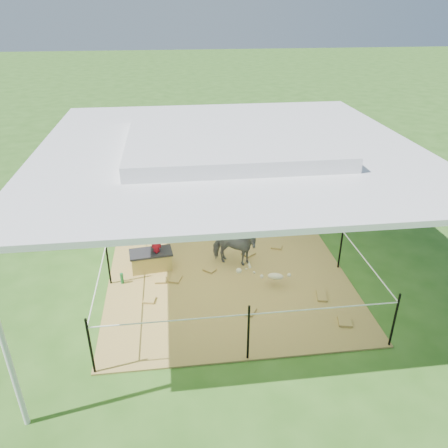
{
  "coord_description": "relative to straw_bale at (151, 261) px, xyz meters",
  "views": [
    {
      "loc": [
        -0.97,
        -7.11,
        4.83
      ],
      "look_at": [
        0.0,
        0.6,
        0.85
      ],
      "focal_mm": 35.0,
      "sensor_mm": 36.0,
      "label": 1
    }
  ],
  "objects": [
    {
      "name": "green_bottle",
      "position": [
        -0.55,
        -0.45,
        -0.07
      ],
      "size": [
        0.07,
        0.07,
        0.22
      ],
      "primitive_type": "cylinder",
      "rotation": [
        0.0,
        0.0,
        0.12
      ],
      "color": "#17672C",
      "rests_on": "hay_patch"
    },
    {
      "name": "hay_patch",
      "position": [
        1.48,
        -0.42,
        -0.19
      ],
      "size": [
        4.6,
        4.6,
        0.03
      ],
      "primitive_type": "cube",
      "color": "brown",
      "rests_on": "ground"
    },
    {
      "name": "pony",
      "position": [
        1.66,
        -0.05,
        0.22
      ],
      "size": [
        1.02,
        0.74,
        0.79
      ],
      "primitive_type": "imported",
      "rotation": [
        0.0,
        0.0,
        1.19
      ],
      "color": "#47474C",
      "rests_on": "hay_patch"
    },
    {
      "name": "canopy_tent",
      "position": [
        1.48,
        -0.42,
        2.49
      ],
      "size": [
        6.3,
        6.3,
        2.9
      ],
      "color": "silver",
      "rests_on": "ground"
    },
    {
      "name": "ground",
      "position": [
        1.48,
        -0.42,
        -0.2
      ],
      "size": [
        90.0,
        90.0,
        0.0
      ],
      "primitive_type": "plane",
      "color": "#2D5919",
      "rests_on": "ground"
    },
    {
      "name": "picnic_table_near",
      "position": [
        3.35,
        7.54,
        0.18
      ],
      "size": [
        2.11,
        1.72,
        0.77
      ],
      "primitive_type": "cube",
      "rotation": [
        0.0,
        0.0,
        -0.22
      ],
      "color": "brown",
      "rests_on": "ground"
    },
    {
      "name": "picnic_table_far",
      "position": [
        6.63,
        8.54,
        0.15
      ],
      "size": [
        2.04,
        1.77,
        0.71
      ],
      "primitive_type": "cube",
      "rotation": [
        0.0,
        0.0,
        -0.37
      ],
      "color": "brown",
      "rests_on": "ground"
    },
    {
      "name": "distant_person",
      "position": [
        3.85,
        7.22,
        0.3
      ],
      "size": [
        0.59,
        0.53,
        1.0
      ],
      "primitive_type": "imported",
      "rotation": [
        0.0,
        0.0,
        2.76
      ],
      "color": "#306FB4",
      "rests_on": "ground"
    },
    {
      "name": "rope_fence",
      "position": [
        1.48,
        -0.42,
        0.44
      ],
      "size": [
        4.54,
        4.54,
        1.0
      ],
      "color": "black",
      "rests_on": "ground"
    },
    {
      "name": "dark_cloth",
      "position": [
        0.0,
        0.0,
        0.2
      ],
      "size": [
        0.88,
        0.53,
        0.04
      ],
      "primitive_type": "cube",
      "rotation": [
        0.0,
        0.0,
        0.12
      ],
      "color": "black",
      "rests_on": "straw_bale"
    },
    {
      "name": "woman",
      "position": [
        0.1,
        0.0,
        0.64
      ],
      "size": [
        0.26,
        0.37,
        0.94
      ],
      "primitive_type": "imported",
      "rotation": [
        0.0,
        0.0,
        -1.45
      ],
      "color": "red",
      "rests_on": "straw_bale"
    },
    {
      "name": "pink_hat",
      "position": [
        1.66,
        -0.05,
        0.67
      ],
      "size": [
        0.25,
        0.25,
        0.11
      ],
      "primitive_type": "cylinder",
      "color": "pink",
      "rests_on": "pony"
    },
    {
      "name": "trash_barrel",
      "position": [
        4.72,
        5.73,
        0.29
      ],
      "size": [
        0.77,
        0.77,
        0.99
      ],
      "primitive_type": "cylinder",
      "rotation": [
        0.0,
        0.0,
        0.25
      ],
      "color": "#1C34D2",
      "rests_on": "ground"
    },
    {
      "name": "straw_bale",
      "position": [
        0.0,
        0.0,
        0.0
      ],
      "size": [
        0.82,
        0.48,
        0.35
      ],
      "primitive_type": "cube",
      "rotation": [
        0.0,
        0.0,
        0.12
      ],
      "color": "#A7883C",
      "rests_on": "hay_patch"
    },
    {
      "name": "foal",
      "position": [
        2.32,
        -0.89,
        0.06
      ],
      "size": [
        0.95,
        0.69,
        0.47
      ],
      "primitive_type": null,
      "rotation": [
        0.0,
        0.0,
        -0.28
      ],
      "color": "beige",
      "rests_on": "hay_patch"
    }
  ]
}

